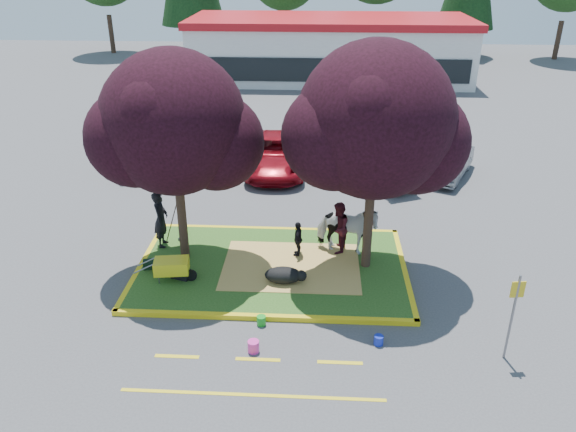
# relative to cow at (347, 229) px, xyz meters

# --- Properties ---
(ground) EXTENTS (90.00, 90.00, 0.00)m
(ground) POSITION_rel_cow_xyz_m (-2.31, -0.97, -0.99)
(ground) COLOR #424244
(ground) RESTS_ON ground
(median_island) EXTENTS (8.00, 5.00, 0.15)m
(median_island) POSITION_rel_cow_xyz_m (-2.31, -0.97, -0.92)
(median_island) COLOR #224B17
(median_island) RESTS_ON ground
(curb_near) EXTENTS (8.30, 0.16, 0.15)m
(curb_near) POSITION_rel_cow_xyz_m (-2.31, -3.55, -0.92)
(curb_near) COLOR yellow
(curb_near) RESTS_ON ground
(curb_far) EXTENTS (8.30, 0.16, 0.15)m
(curb_far) POSITION_rel_cow_xyz_m (-2.31, 1.61, -0.92)
(curb_far) COLOR yellow
(curb_far) RESTS_ON ground
(curb_left) EXTENTS (0.16, 5.30, 0.15)m
(curb_left) POSITION_rel_cow_xyz_m (-6.39, -0.97, -0.92)
(curb_left) COLOR yellow
(curb_left) RESTS_ON ground
(curb_right) EXTENTS (0.16, 5.30, 0.15)m
(curb_right) POSITION_rel_cow_xyz_m (1.77, -0.97, -0.92)
(curb_right) COLOR yellow
(curb_right) RESTS_ON ground
(straw_bedding) EXTENTS (4.20, 3.00, 0.01)m
(straw_bedding) POSITION_rel_cow_xyz_m (-1.71, -0.97, -0.84)
(straw_bedding) COLOR tan
(straw_bedding) RESTS_ON median_island
(tree_purple_left) EXTENTS (5.06, 4.20, 6.51)m
(tree_purple_left) POSITION_rel_cow_xyz_m (-5.09, -0.59, 3.37)
(tree_purple_left) COLOR black
(tree_purple_left) RESTS_ON median_island
(tree_purple_right) EXTENTS (5.30, 4.40, 6.82)m
(tree_purple_right) POSITION_rel_cow_xyz_m (0.61, -0.79, 3.57)
(tree_purple_right) COLOR black
(tree_purple_right) RESTS_ON median_island
(fire_lane_stripe_a) EXTENTS (1.10, 0.12, 0.01)m
(fire_lane_stripe_a) POSITION_rel_cow_xyz_m (-4.31, -5.17, -0.99)
(fire_lane_stripe_a) COLOR yellow
(fire_lane_stripe_a) RESTS_ON ground
(fire_lane_stripe_b) EXTENTS (1.10, 0.12, 0.01)m
(fire_lane_stripe_b) POSITION_rel_cow_xyz_m (-2.31, -5.17, -0.99)
(fire_lane_stripe_b) COLOR yellow
(fire_lane_stripe_b) RESTS_ON ground
(fire_lane_stripe_c) EXTENTS (1.10, 0.12, 0.01)m
(fire_lane_stripe_c) POSITION_rel_cow_xyz_m (-0.31, -5.17, -0.99)
(fire_lane_stripe_c) COLOR yellow
(fire_lane_stripe_c) RESTS_ON ground
(fire_lane_long) EXTENTS (6.00, 0.10, 0.01)m
(fire_lane_long) POSITION_rel_cow_xyz_m (-2.31, -6.37, -0.99)
(fire_lane_long) COLOR yellow
(fire_lane_long) RESTS_ON ground
(retail_building) EXTENTS (20.40, 8.40, 4.40)m
(retail_building) POSITION_rel_cow_xyz_m (-0.31, 27.02, 1.26)
(retail_building) COLOR silver
(retail_building) RESTS_ON ground
(cow) EXTENTS (2.15, 1.31, 1.69)m
(cow) POSITION_rel_cow_xyz_m (0.00, 0.00, 0.00)
(cow) COLOR silver
(cow) RESTS_ON median_island
(calf) EXTENTS (1.21, 0.85, 0.48)m
(calf) POSITION_rel_cow_xyz_m (-1.90, -1.88, -0.61)
(calf) COLOR black
(calf) RESTS_ON median_island
(handler) EXTENTS (0.47, 0.70, 1.89)m
(handler) POSITION_rel_cow_xyz_m (-6.01, 0.17, 0.10)
(handler) COLOR black
(handler) RESTS_ON median_island
(visitor_a) EXTENTS (0.78, 0.93, 1.71)m
(visitor_a) POSITION_rel_cow_xyz_m (-0.27, 0.06, 0.01)
(visitor_a) COLOR #40121A
(visitor_a) RESTS_ON median_island
(visitor_b) EXTENTS (0.37, 0.71, 1.17)m
(visitor_b) POSITION_rel_cow_xyz_m (-1.53, -0.24, -0.26)
(visitor_b) COLOR black
(visitor_b) RESTS_ON median_island
(wheelbarrow) EXTENTS (1.81, 0.73, 0.68)m
(wheelbarrow) POSITION_rel_cow_xyz_m (-5.17, -1.95, -0.38)
(wheelbarrow) COLOR black
(wheelbarrow) RESTS_ON median_island
(gear_bag_dark) EXTENTS (0.61, 0.45, 0.28)m
(gear_bag_dark) POSITION_rel_cow_xyz_m (-4.97, -1.82, -0.71)
(gear_bag_dark) COLOR black
(gear_bag_dark) RESTS_ON median_island
(gear_bag_green) EXTENTS (0.52, 0.39, 0.25)m
(gear_bag_green) POSITION_rel_cow_xyz_m (-6.01, -1.29, -0.72)
(gear_bag_green) COLOR black
(gear_bag_green) RESTS_ON median_island
(sign_post) EXTENTS (0.33, 0.07, 2.35)m
(sign_post) POSITION_rel_cow_xyz_m (3.70, -4.74, 0.45)
(sign_post) COLOR slate
(sign_post) RESTS_ON ground
(bucket_green) EXTENTS (0.29, 0.29, 0.26)m
(bucket_green) POSITION_rel_cow_xyz_m (-2.36, -3.77, -0.86)
(bucket_green) COLOR #189D1F
(bucket_green) RESTS_ON ground
(bucket_pink) EXTENTS (0.34, 0.34, 0.31)m
(bucket_pink) POSITION_rel_cow_xyz_m (-2.45, -4.87, -0.84)
(bucket_pink) COLOR #EA34A6
(bucket_pink) RESTS_ON ground
(bucket_blue) EXTENTS (0.25, 0.25, 0.26)m
(bucket_blue) POSITION_rel_cow_xyz_m (0.67, -4.41, -0.87)
(bucket_blue) COLOR #1629B5
(bucket_blue) RESTS_ON ground
(car_black) EXTENTS (3.36, 5.01, 1.58)m
(car_black) POSITION_rel_cow_xyz_m (-9.23, 7.79, -0.20)
(car_black) COLOR black
(car_black) RESTS_ON ground
(car_silver) EXTENTS (2.89, 4.83, 1.50)m
(car_silver) POSITION_rel_cow_xyz_m (-5.82, 8.00, -0.24)
(car_silver) COLOR #93959A
(car_silver) RESTS_ON ground
(car_red) EXTENTS (2.54, 5.48, 1.52)m
(car_red) POSITION_rel_cow_xyz_m (-2.82, 7.68, -0.23)
(car_red) COLOR maroon
(car_red) RESTS_ON ground
(car_white) EXTENTS (3.21, 4.45, 1.20)m
(car_white) POSITION_rel_cow_xyz_m (1.65, 6.67, -0.40)
(car_white) COLOR silver
(car_white) RESTS_ON ground
(car_grey) EXTENTS (2.83, 4.07, 1.27)m
(car_grey) POSITION_rel_cow_xyz_m (4.71, 7.26, -0.36)
(car_grey) COLOR slate
(car_grey) RESTS_ON ground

